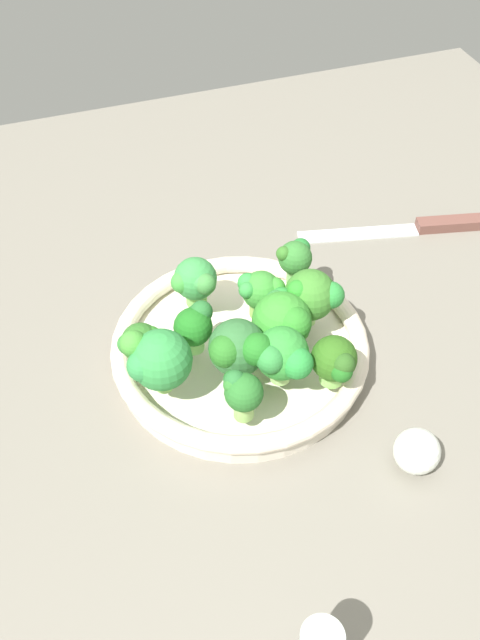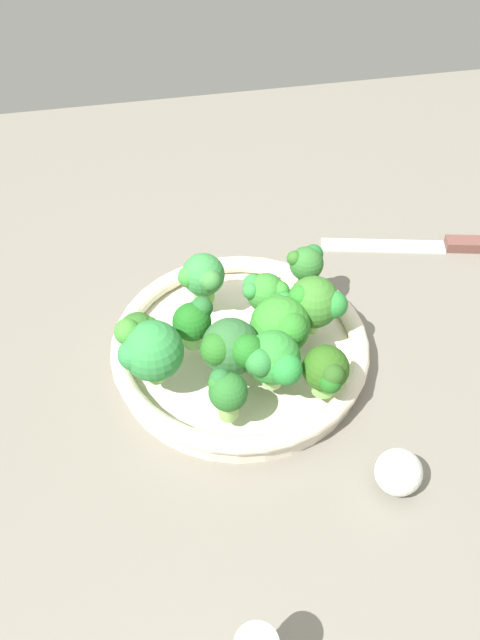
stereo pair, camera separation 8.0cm
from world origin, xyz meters
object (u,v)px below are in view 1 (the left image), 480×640
Objects in this scene: broccoli_floret_5 at (195,281)px; broccoli_floret_10 at (283,319)px; broccoli_floret_3 at (238,349)px; broccoli_floret_2 at (295,258)px; broccoli_floret_0 at (261,291)px; knife at (417,227)px; broccoli_floret_11 at (335,361)px; broccoli_floret_8 at (158,360)px; broccoli_floret_6 at (241,392)px; broccoli_floret_9 at (195,324)px; bowl at (240,349)px; broccoli_floret_1 at (142,345)px; broccoli_floret_7 at (286,356)px; garlic_bulb at (417,451)px; broccoli_floret_4 at (312,295)px.

broccoli_floret_10 is (-7.31, 9.21, 0.22)cm from broccoli_floret_5.
broccoli_floret_2 is at bearing -133.47° from broccoli_floret_3.
broccoli_floret_0 reaches higher than knife.
broccoli_floret_5 is (6.65, -3.97, 0.12)cm from broccoli_floret_0.
broccoli_floret_11 reaches higher than knife.
broccoli_floret_3 is 0.92× the size of broccoli_floret_8.
broccoli_floret_0 is 14.75cm from broccoli_floret_6.
broccoli_floret_10 reaches higher than broccoli_floret_9.
broccoli_floret_3 is 1.11× the size of broccoli_floret_5.
bowl is at bearing 39.72° from broccoli_floret_0.
broccoli_floret_7 reaches higher than broccoli_floret_1.
broccoli_floret_3 is at bearing 55.69° from broccoli_floret_0.
broccoli_floret_2 reaches higher than garlic_bulb.
broccoli_floret_10 is 7.72cm from broccoli_floret_11.
broccoli_floret_4 is at bearing -168.22° from broccoli_floret_8.
broccoli_floret_11 is (-3.23, 6.98, -0.62)cm from broccoli_floret_10.
broccoli_floret_5 is at bearing -123.35° from broccoli_floret_8.
broccoli_floret_5 is (11.62, -7.08, -0.54)cm from broccoli_floret_4.
broccoli_floret_9 is at bearing 73.51° from broccoli_floret_5.
broccoli_floret_5 reaches higher than broccoli_floret_1.
bowl is at bearing -51.55° from broccoli_floret_11.
broccoli_floret_4 is at bearing -153.67° from broccoli_floret_10.
broccoli_floret_0 is 0.23× the size of knife.
broccoli_floret_5 is 0.92× the size of broccoli_floret_7.
broccoli_floret_9 is (-5.37, -4.66, -1.06)cm from broccoli_floret_8.
broccoli_floret_1 is 10.49cm from broccoli_floret_3.
bowl is 4.16× the size of broccoli_floret_3.
garlic_bulb is (-15.81, 9.30, -5.16)cm from broccoli_floret_6.
garlic_bulb reaches higher than bowl.
broccoli_floret_10 is at bearing -133.77° from broccoli_floret_6.
broccoli_floret_10 is 33.19cm from knife.
broccoli_floret_9 reaches higher than knife.
broccoli_floret_5 reaches higher than broccoli_floret_9.
broccoli_floret_8 is 46.76cm from knife.
broccoli_floret_3 is at bearing -45.13° from garlic_bulb.
broccoli_floret_10 reaches higher than broccoli_floret_6.
garlic_bulb is (-8.31, 17.12, -5.46)cm from broccoli_floret_10.
broccoli_floret_9 is at bearing 21.29° from knife.
broccoli_floret_7 is at bearing 108.14° from bowl.
broccoli_floret_3 is at bearing 154.11° from broccoli_floret_1.
broccoli_floret_8 is (7.07, -6.02, 0.87)cm from broccoli_floret_6.
broccoli_floret_8 reaches higher than broccoli_floret_9.
broccoli_floret_4 is 4.82cm from broccoli_floret_10.
broccoli_floret_1 is at bearing 8.83° from broccoli_floret_9.
broccoli_floret_0 reaches higher than broccoli_floret_9.
broccoli_floret_7 is at bearing 64.48° from broccoli_floret_2.
broccoli_floret_9 is 9.64cm from broccoli_floret_10.
broccoli_floret_10 is at bearing 150.81° from bowl.
broccoli_floret_1 is at bearing -50.59° from broccoli_floret_6.
broccoli_floret_10 is (-6.07, -2.68, -0.16)cm from broccoli_floret_3.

